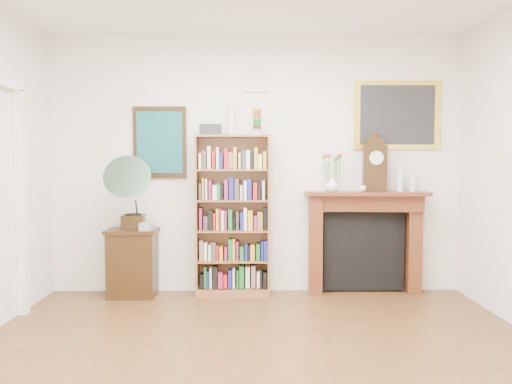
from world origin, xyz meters
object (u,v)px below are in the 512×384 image
at_px(mantel_clock, 375,166).
at_px(flower_vase, 332,184).
at_px(fireplace, 364,233).
at_px(bookshelf, 233,206).
at_px(side_cabinet, 133,263).
at_px(cd_stack, 146,227).
at_px(gramophone, 130,188).
at_px(bottle_left, 400,180).
at_px(bottle_right, 413,182).
at_px(teacup, 362,189).

distance_m(mantel_clock, flower_vase, 0.51).
bearing_deg(fireplace, flower_vase, -167.14).
bearing_deg(bookshelf, side_cabinet, -177.25).
bearing_deg(cd_stack, gramophone, 168.26).
relative_size(mantel_clock, bottle_left, 2.42).
height_order(cd_stack, bottle_right, bottle_right).
bearing_deg(bottle_left, side_cabinet, -178.80).
relative_size(bookshelf, flower_vase, 12.66).
distance_m(gramophone, flower_vase, 2.14).
distance_m(fireplace, bottle_left, 0.69).
bearing_deg(gramophone, bottle_right, -3.63).
xyz_separation_m(fireplace, bottle_right, (0.51, -0.06, 0.56)).
bearing_deg(cd_stack, bottle_right, 3.36).
xyz_separation_m(bookshelf, fireplace, (1.44, 0.06, -0.31)).
height_order(side_cabinet, fireplace, fireplace).
relative_size(flower_vase, bottle_right, 0.78).
relative_size(gramophone, bottle_right, 3.90).
bearing_deg(gramophone, bottle_left, -3.35).
bearing_deg(teacup, bottle_right, 3.10).
bearing_deg(bottle_right, cd_stack, -176.64).
height_order(flower_vase, bottle_right, bottle_right).
bearing_deg(gramophone, side_cabinet, 85.48).
distance_m(cd_stack, mantel_clock, 2.52).
relative_size(side_cabinet, fireplace, 0.54).
distance_m(bookshelf, bottle_right, 1.96).
bearing_deg(flower_vase, bottle_right, -0.29).
bearing_deg(bottle_right, flower_vase, 179.71).
relative_size(side_cabinet, bottle_left, 3.02).
xyz_separation_m(gramophone, flower_vase, (2.13, 0.14, 0.03)).
distance_m(flower_vase, bottle_right, 0.88).
height_order(side_cabinet, bottle_left, bottle_left).
bearing_deg(flower_vase, teacup, -6.15).
xyz_separation_m(gramophone, bottle_left, (2.87, 0.14, 0.07)).
bearing_deg(side_cabinet, fireplace, 2.66).
bearing_deg(side_cabinet, cd_stack, -33.49).
distance_m(mantel_clock, teacup, 0.29).
relative_size(bookshelf, cd_stack, 16.53).
distance_m(fireplace, mantel_clock, 0.75).
relative_size(teacup, bottle_left, 0.36).
xyz_separation_m(gramophone, teacup, (2.46, 0.10, -0.01)).
distance_m(side_cabinet, flower_vase, 2.29).
relative_size(flower_vase, bottle_left, 0.65).
relative_size(fireplace, mantel_clock, 2.32).
xyz_separation_m(flower_vase, bottle_right, (0.88, -0.00, 0.02)).
height_order(cd_stack, teacup, teacup).
xyz_separation_m(flower_vase, teacup, (0.32, -0.03, -0.04)).
height_order(gramophone, mantel_clock, mantel_clock).
distance_m(gramophone, bottle_right, 3.02).
relative_size(cd_stack, teacup, 1.39).
bearing_deg(teacup, cd_stack, -176.57).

